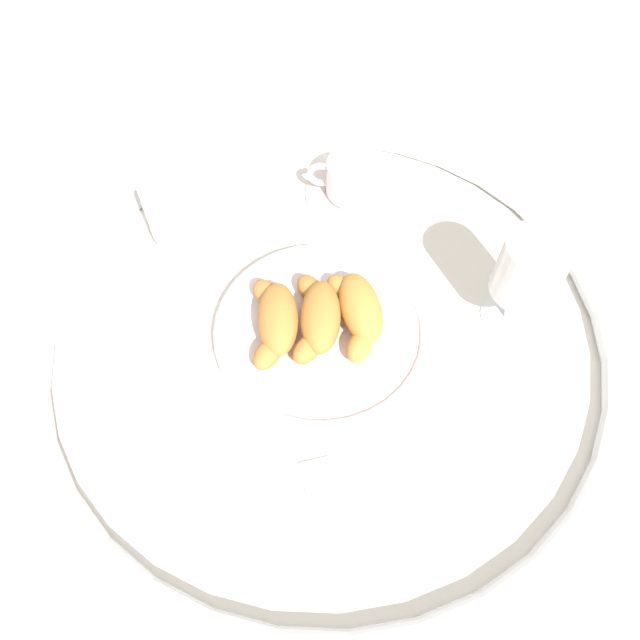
{
  "coord_description": "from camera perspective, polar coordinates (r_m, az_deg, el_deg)",
  "views": [
    {
      "loc": [
        -0.37,
        0.1,
        0.65
      ],
      "look_at": [
        0.0,
        0.01,
        0.03
      ],
      "focal_mm": 34.08,
      "sensor_mm": 36.0,
      "label": 1
    }
  ],
  "objects": [
    {
      "name": "croissant_small",
      "position": [
        0.72,
        -0.25,
        0.43
      ],
      "size": [
        0.13,
        0.09,
        0.04
      ],
      "color": "#BC7A38",
      "rests_on": "pastry_plate"
    },
    {
      "name": "juice_glass_left",
      "position": [
        0.77,
        -13.22,
        9.95
      ],
      "size": [
        0.08,
        0.08,
        0.14
      ],
      "color": "white",
      "rests_on": "ground_plane"
    },
    {
      "name": "ground_plane",
      "position": [
        0.75,
        0.58,
        -1.26
      ],
      "size": [
        2.2,
        2.2,
        0.0
      ],
      "primitive_type": "plane",
      "color": "silver"
    },
    {
      "name": "sugar_packet",
      "position": [
        0.67,
        -0.04,
        -14.93
      ],
      "size": [
        0.05,
        0.03,
        0.01
      ],
      "primitive_type": "cube",
      "rotation": [
        0.0,
        0.0,
        -0.01
      ],
      "color": "white",
      "rests_on": "ground_plane"
    },
    {
      "name": "table_chrome_rim",
      "position": [
        0.74,
        0.59,
        -0.79
      ],
      "size": [
        0.71,
        0.71,
        0.02
      ],
      "primitive_type": "torus",
      "color": "silver",
      "rests_on": "ground_plane"
    },
    {
      "name": "pastry_plate",
      "position": [
        0.75,
        0.0,
        -0.77
      ],
      "size": [
        0.26,
        0.26,
        0.02
      ],
      "color": "silver",
      "rests_on": "ground_plane"
    },
    {
      "name": "juice_glass_right",
      "position": [
        0.73,
        19.05,
        4.37
      ],
      "size": [
        0.08,
        0.08,
        0.14
      ],
      "color": "white",
      "rests_on": "ground_plane"
    },
    {
      "name": "croissant_large",
      "position": [
        0.72,
        3.68,
        0.76
      ],
      "size": [
        0.14,
        0.06,
        0.04
      ],
      "color": "#CC893D",
      "rests_on": "pastry_plate"
    },
    {
      "name": "croissant_extra",
      "position": [
        0.72,
        -4.21,
        0.03
      ],
      "size": [
        0.13,
        0.08,
        0.04
      ],
      "color": "#BC7A38",
      "rests_on": "pastry_plate"
    },
    {
      "name": "coffee_cup_near",
      "position": [
        0.88,
        3.04,
        12.83
      ],
      "size": [
        0.14,
        0.14,
        0.06
      ],
      "color": "silver",
      "rests_on": "ground_plane"
    }
  ]
}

